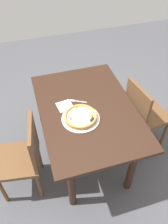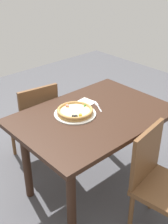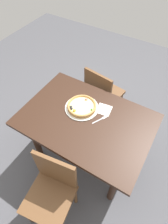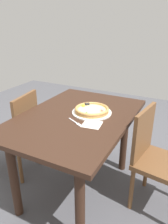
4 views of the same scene
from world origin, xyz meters
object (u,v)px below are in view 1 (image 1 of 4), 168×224
Objects in this scene: plate at (81,118)px; pizza at (81,117)px; dining_table at (87,117)px; napkin at (65,106)px; fork at (77,101)px; chair_near at (143,113)px; chair_far at (24,156)px.

pizza reaches higher than plate.
dining_table is 0.24m from napkin.
dining_table is 0.18m from fork.
dining_table is at bearing 146.19° from fork.
plate is (-0.14, 0.74, 0.30)m from chair_near.
dining_table is 1.45× the size of chair_far.
napkin is (0.20, 0.10, -0.00)m from plate.
pizza reaches higher than napkin.
chair_near and chair_far have the same top height.
chair_far is at bearing 93.76° from plate.
dining_table is 8.21× the size of fork.
chair_near is 0.78m from fork.
pizza reaches higher than dining_table.
dining_table is 4.33× the size of pizza.
plate is at bearing 50.60° from pizza.
fork reaches higher than dining_table.
chair_far is (-0.15, 0.65, -0.17)m from dining_table.
fork is (0.12, 0.06, 0.12)m from dining_table.
chair_far is at bearing 117.17° from napkin.
fork is at bearing -7.22° from plate.
dining_table is 1.45× the size of chair_near.
pizza is at bearing -129.40° from plate.
dining_table is 0.19m from plate.
pizza is at bearing -154.23° from napkin.
dining_table is 0.67m from chair_near.
plate is at bearing 139.08° from dining_table.
plate is 2.21× the size of fork.
napkin is at bearing 64.25° from dining_table.
plate is at bearing 110.88° from fork.
pizza is 2.08× the size of napkin.
chair_near is 1.31m from chair_far.
pizza is 0.22m from napkin.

